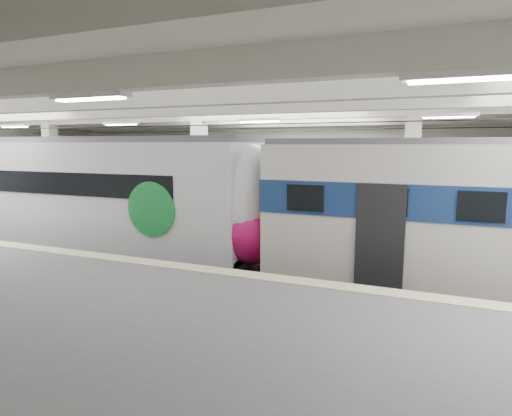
% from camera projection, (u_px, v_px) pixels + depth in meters
% --- Properties ---
extents(station_hall, '(36.00, 24.00, 5.75)m').
position_uv_depth(station_hall, '(209.00, 176.00, 11.67)').
color(station_hall, black).
rests_on(station_hall, ground).
extents(modern_emu, '(13.48, 2.79, 4.37)m').
position_uv_depth(modern_emu, '(123.00, 200.00, 15.09)').
color(modern_emu, silver).
rests_on(modern_emu, ground).
extents(far_train, '(12.85, 3.13, 4.12)m').
position_uv_depth(far_train, '(204.00, 187.00, 20.04)').
color(far_train, silver).
rests_on(far_train, ground).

